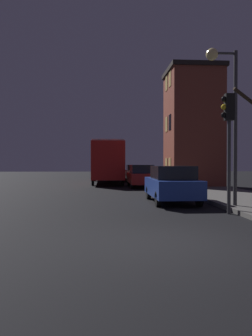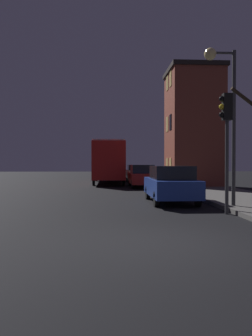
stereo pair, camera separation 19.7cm
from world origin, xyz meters
name	(u,v)px [view 2 (the right image)]	position (x,y,z in m)	size (l,w,h in m)	color
ground_plane	(162,242)	(0.00, 0.00, 0.00)	(120.00, 120.00, 0.00)	black
brick_building	(193,127)	(5.06, 16.42, 4.39)	(3.83, 4.19, 8.43)	brown
streetlamp	(223,94)	(3.09, 4.81, 4.29)	(1.19, 0.45, 5.83)	#38383A
traffic_light	(226,127)	(2.82, 3.77, 2.94)	(0.43, 0.24, 4.09)	#38383A
bus	(108,159)	(-1.10, 21.36, 2.08)	(2.51, 9.72, 3.50)	red
car_near_lane	(171,184)	(1.57, 7.05, 0.83)	(1.84, 4.26, 1.61)	navy
car_mid_lane	(142,176)	(1.28, 16.34, 0.82)	(1.72, 4.60, 1.61)	#B21E19
car_far_lane	(136,173)	(1.51, 23.23, 0.83)	(1.76, 3.84, 1.57)	beige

